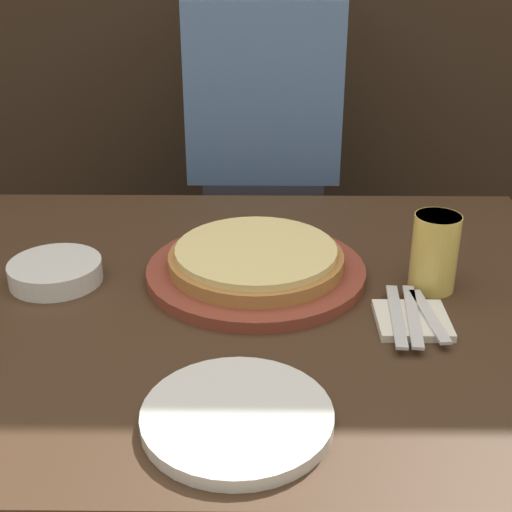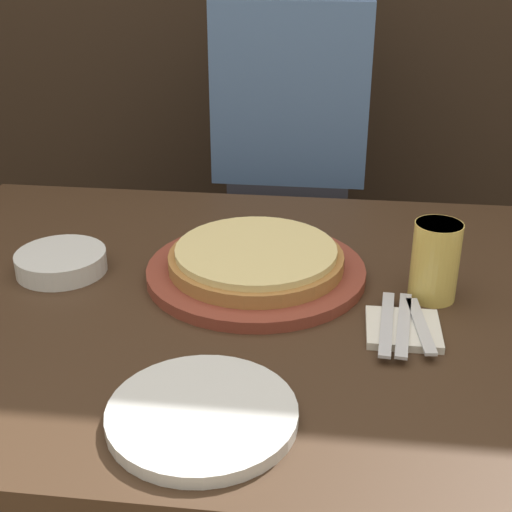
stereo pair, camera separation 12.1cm
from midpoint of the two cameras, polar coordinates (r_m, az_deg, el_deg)
The scene contains 10 objects.
dining_table at distance 1.40m, azimuth 0.43°, elevation -17.12°, with size 1.20×0.93×0.77m.
pizza_on_board at distance 1.22m, azimuth 2.85°, elevation -0.73°, with size 0.38×0.38×0.06m.
beer_glass at distance 1.19m, azimuth 17.04°, elevation -0.22°, with size 0.08×0.08×0.13m.
dinner_plate at distance 0.90m, azimuth -0.39°, elevation -12.71°, with size 0.24×0.24×0.02m.
side_bowl at distance 1.27m, azimuth -12.72°, elevation -0.53°, with size 0.16×0.16×0.04m.
napkin_stack at distance 1.11m, azimuth 14.81°, elevation -5.76°, with size 0.11×0.11×0.01m.
fork at distance 1.10m, azimuth 13.57°, elevation -5.33°, with size 0.03×0.19×0.00m.
dinner_knife at distance 1.10m, azimuth 14.86°, elevation -5.38°, with size 0.04×0.19×0.00m.
spoon at distance 1.11m, azimuth 16.14°, elevation -5.43°, with size 0.03×0.16×0.00m.
diner_person at distance 1.83m, azimuth 4.60°, elevation 4.23°, with size 0.36×0.20×1.36m.
Camera 2 is at (0.17, -1.02, 1.34)m, focal length 50.00 mm.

